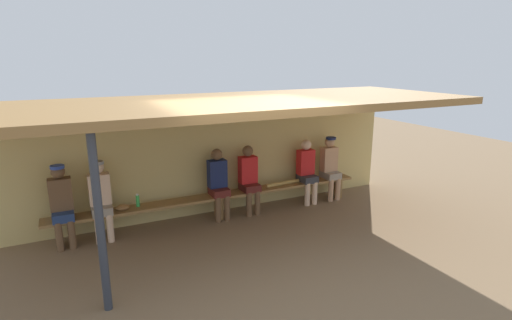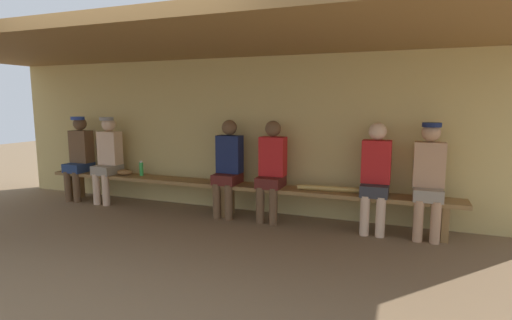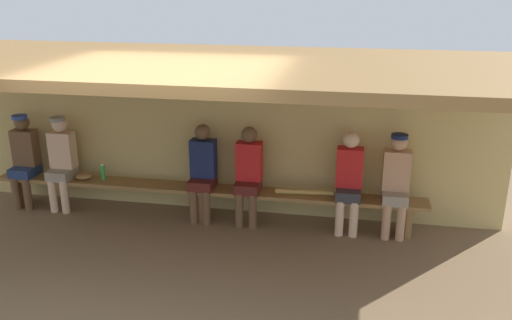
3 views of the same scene
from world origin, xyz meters
name	(u,v)px [view 2 (image 2 of 3)]	position (x,y,z in m)	size (l,w,h in m)	color
ground_plane	(165,254)	(0.00, 0.00, 0.00)	(24.00, 24.00, 0.00)	brown
back_wall	(240,135)	(0.00, 2.00, 1.10)	(8.00, 0.20, 2.20)	tan
dugout_roof	(194,41)	(0.00, 0.70, 2.26)	(8.00, 2.80, 0.12)	olive
bench	(228,188)	(0.00, 1.55, 0.39)	(6.00, 0.36, 0.46)	olive
player_near_post	(79,154)	(-2.65, 1.55, 0.75)	(0.34, 0.42, 1.34)	navy
player_in_white	(375,173)	(1.97, 1.55, 0.73)	(0.34, 0.42, 1.34)	#333338
player_leftmost	(271,167)	(0.64, 1.55, 0.73)	(0.34, 0.42, 1.34)	#591E19
player_with_sunglasses	(429,175)	(2.55, 1.55, 0.75)	(0.34, 0.42, 1.34)	gray
player_rightmost	(108,156)	(-2.07, 1.55, 0.75)	(0.34, 0.42, 1.34)	gray
player_shirtless_tan	(228,164)	(0.01, 1.55, 0.73)	(0.34, 0.42, 1.34)	#591E19
water_bottle_clear	(141,169)	(-1.47, 1.59, 0.57)	(0.06, 0.06, 0.23)	green
baseball_glove_dark_brown	(125,172)	(-1.74, 1.54, 0.51)	(0.24, 0.17, 0.09)	olive
baseball_bat	(328,189)	(1.40, 1.55, 0.49)	(0.07, 0.07, 0.77)	tan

